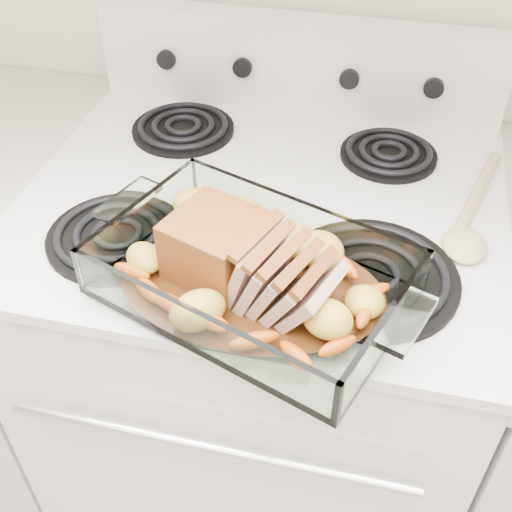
# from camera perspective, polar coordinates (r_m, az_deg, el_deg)

# --- Properties ---
(electric_range) EXTENTS (0.78, 0.70, 1.12)m
(electric_range) POSITION_cam_1_polar(r_m,az_deg,el_deg) (1.37, 0.53, -9.91)
(electric_range) COLOR white
(electric_range) RESTS_ON ground
(baking_dish) EXTENTS (0.39, 0.26, 0.07)m
(baking_dish) POSITION_cam_1_polar(r_m,az_deg,el_deg) (0.86, -0.31, -2.26)
(baking_dish) COLOR silver
(baking_dish) RESTS_ON electric_range
(pork_roast) EXTENTS (0.23, 0.11, 0.09)m
(pork_roast) POSITION_cam_1_polar(r_m,az_deg,el_deg) (0.84, -1.83, -0.45)
(pork_roast) COLOR #693110
(pork_roast) RESTS_ON baking_dish
(roast_vegetables) EXTENTS (0.36, 0.20, 0.04)m
(roast_vegetables) POSITION_cam_1_polar(r_m,az_deg,el_deg) (0.88, -0.00, -0.19)
(roast_vegetables) COLOR #C84609
(roast_vegetables) RESTS_ON baking_dish
(wooden_spoon) EXTENTS (0.10, 0.30, 0.02)m
(wooden_spoon) POSITION_cam_1_polar(r_m,az_deg,el_deg) (1.04, 18.53, 2.99)
(wooden_spoon) COLOR tan
(wooden_spoon) RESTS_ON electric_range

